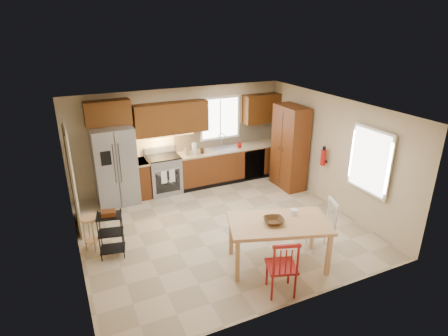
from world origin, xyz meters
The scene contains 33 objects.
floor centered at (0.00, 0.00, 0.00)m, with size 5.50×5.50×0.00m, color tan.
ceiling centered at (0.00, 0.00, 2.50)m, with size 5.50×5.00×0.02m, color silver.
wall_back centered at (0.00, 2.50, 1.25)m, with size 5.50×0.02×2.50m, color #CCB793.
wall_front centered at (0.00, -2.50, 1.25)m, with size 5.50×0.02×2.50m, color #CCB793.
wall_left centered at (-2.75, 0.00, 1.25)m, with size 0.02×5.00×2.50m, color #CCB793.
wall_right centered at (2.75, 0.00, 1.25)m, with size 0.02×5.00×2.50m, color #CCB793.
refrigerator centered at (-1.70, 2.12, 0.91)m, with size 0.92×0.75×1.82m, color gray.
range_stove centered at (-0.55, 2.19, 0.46)m, with size 0.76×0.63×0.92m, color gray.
base_cabinet_narrow centered at (-1.10, 2.20, 0.45)m, with size 0.30×0.60×0.90m, color #5D2A11.
base_cabinet_run centered at (1.29, 2.20, 0.45)m, with size 2.92×0.60×0.90m, color #5D2A11.
dishwasher centered at (1.85, 1.91, 0.45)m, with size 0.60×0.02×0.78m, color black.
backsplash centered at (1.29, 2.48, 1.18)m, with size 2.92×0.03×0.55m, color #C6B495.
upper_over_fridge centered at (-1.70, 2.33, 2.10)m, with size 1.00×0.35×0.55m, color #552C0E.
upper_left_block centered at (-0.25, 2.33, 1.83)m, with size 1.80×0.35×0.75m, color #552C0E.
upper_right_block centered at (2.25, 2.33, 1.83)m, with size 1.00×0.35×0.75m, color #552C0E.
window_back centered at (1.10, 2.48, 1.65)m, with size 1.12×0.04×1.12m, color white.
sink centered at (1.10, 2.20, 0.86)m, with size 0.62×0.46×0.16m, color gray.
undercab_glow centered at (-0.55, 2.30, 1.43)m, with size 1.60×0.30×0.01m, color #FFBF66.
soap_bottle centered at (1.48, 2.10, 1.00)m, with size 0.09×0.09×0.19m, color #AF120C.
paper_towel centered at (0.25, 2.15, 1.04)m, with size 0.12×0.12×0.28m, color white.
canister_steel centered at (0.05, 2.15, 0.99)m, with size 0.11×0.11×0.18m, color gray.
canister_wood centered at (0.45, 2.12, 0.97)m, with size 0.10×0.10×0.14m, color #462812.
pantry centered at (2.43, 1.20, 1.05)m, with size 0.50×0.95×2.10m, color #5D2A11.
fire_extinguisher centered at (2.63, 0.15, 1.10)m, with size 0.12×0.12×0.36m, color #AF120C.
window_right centered at (2.68, -1.15, 1.45)m, with size 0.04×1.02×1.32m, color white.
doorway centered at (-2.67, 1.30, 1.05)m, with size 0.04×0.95×2.10m, color #8C7A59.
dining_table centered at (0.39, -1.52, 0.41)m, with size 1.69×0.95×0.82m, color tan, non-canonical shape.
chair_red centered at (0.04, -2.17, 0.50)m, with size 0.46×0.46×0.99m, color maroon, non-canonical shape.
chair_white centered at (1.34, -1.47, 0.50)m, with size 0.46×0.46×0.99m, color white, non-canonical shape.
table_bowl centered at (0.28, -1.52, 0.83)m, with size 0.34×0.34×0.08m, color #462812.
table_jar centered at (0.76, -1.41, 0.87)m, with size 0.13×0.13×0.16m, color white.
bar_stool centered at (-2.50, 0.31, 0.34)m, with size 0.33×0.33×0.68m, color tan, non-canonical shape.
utility_cart centered at (-2.19, -0.05, 0.43)m, with size 0.43×0.34×0.86m, color black, non-canonical shape.
Camera 1 is at (-2.80, -6.15, 4.02)m, focal length 30.00 mm.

